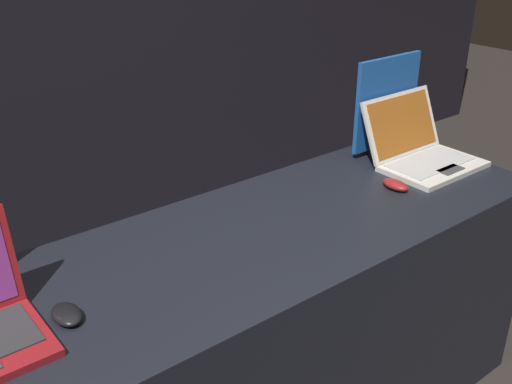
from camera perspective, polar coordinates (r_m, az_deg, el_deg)
The scene contains 6 objects.
wall_back at distance 3.36m, azimuth -21.37°, elevation 16.62°, with size 8.00×0.05×2.80m.
display_counter at distance 2.15m, azimuth -0.22°, elevation -14.50°, with size 2.22×0.71×0.89m.
mouse_front at distance 1.60m, azimuth -17.59°, elevation -11.04°, with size 0.07×0.11×0.03m.
laptop_back at distance 2.49m, azimuth 15.43°, elevation 3.93°, with size 0.40×0.36×0.26m.
mouse_back at distance 2.25m, azimuth 13.13°, elevation 0.67°, with size 0.06×0.11×0.03m.
promo_stand_back at distance 2.56m, azimuth 12.30°, elevation 7.92°, with size 0.36×0.07×0.40m.
Camera 1 is at (-1.01, -0.94, 1.83)m, focal length 42.00 mm.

